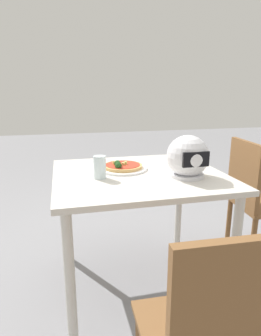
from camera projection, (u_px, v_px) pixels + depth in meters
name	position (u px, v px, depth m)	size (l,w,h in m)	color
ground_plane	(138.00, 282.00, 1.91)	(14.00, 14.00, 0.00)	gray
dining_table	(138.00, 188.00, 1.74)	(0.99, 0.89, 0.75)	beige
pizza_plate	(123.00, 169.00, 1.79)	(0.30, 0.30, 0.01)	white
pizza	(122.00, 166.00, 1.78)	(0.24, 0.24, 0.05)	tan
motorcycle_helmet	(188.00, 157.00, 1.61)	(0.24, 0.24, 0.24)	silver
drinking_glass	(100.00, 167.00, 1.59)	(0.07, 0.07, 0.13)	silver
chair_side	(254.00, 197.00, 2.02)	(0.44, 0.44, 0.90)	brown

